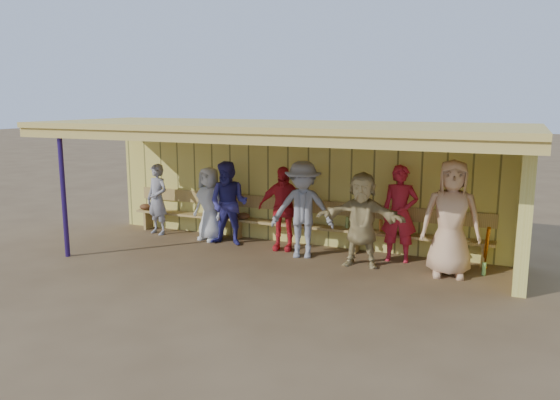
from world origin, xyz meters
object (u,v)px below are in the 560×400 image
Objects in this scene: player_a at (157,199)px; player_e at (303,210)px; player_d at (283,208)px; bench at (295,219)px; player_b at (209,204)px; player_g at (400,214)px; player_c at (229,204)px; player_f at (362,220)px; player_h at (451,218)px.

player_e reaches higher than player_a.
player_d is 0.22× the size of bench.
player_e is at bearing 5.60° from player_b.
bench is at bearing 165.94° from player_g.
player_g is 2.21m from bench.
player_e reaches higher than player_b.
player_f is at bearing -12.80° from player_c.
player_e reaches higher than player_f.
player_a is at bearing 169.17° from player_d.
player_d is 1.75m from player_f.
player_g is 0.23× the size of bench.
player_d is at bearing -101.49° from bench.
player_d is 0.93× the size of player_g.
player_h reaches higher than player_c.
player_c is 0.96× the size of player_g.
player_a is 5.26m from player_g.
player_c is 1.71m from player_e.
player_f reaches higher than bench.
player_b is at bearing 157.19° from player_c.
player_d is (3.01, -0.08, 0.05)m from player_a.
bench is (-3.10, 0.81, -0.45)m from player_h.
player_b is 0.58m from player_c.
player_h is at bearing 8.62° from player_a.
player_f is at bearing -140.44° from player_g.
player_c is 4.34m from player_h.
player_h is (4.88, -0.44, 0.20)m from player_b.
player_c is 1.14m from player_d.
player_g is at bearing 16.65° from player_b.
player_f is at bearing -20.14° from player_e.
player_a is 3.01m from player_d.
player_g is at bearing -0.02° from player_e.
player_e is 0.24× the size of bench.
player_a is at bearing 174.58° from player_g.
player_f is at bearing -28.34° from bench.
player_e reaches higher than bench.
player_b is (1.32, -0.02, 0.00)m from player_a.
player_f reaches higher than player_d.
player_h reaches higher than player_g.
player_h is at bearing -14.62° from bench.
player_b is at bearing -168.14° from bench.
player_d is at bearing 163.99° from player_h.
player_d reaches higher than player_b.
player_h reaches higher than player_e.
player_g is (1.69, 0.46, -0.02)m from player_e.
player_g reaches higher than player_c.
player_c is (0.55, -0.16, 0.08)m from player_b.
player_h reaches higher than player_b.
player_c is 0.87× the size of player_h.
player_c is 2.85m from player_f.
player_g is (0.55, 0.56, 0.04)m from player_f.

